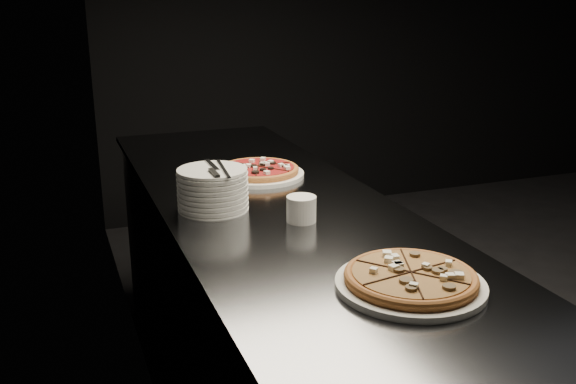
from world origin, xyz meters
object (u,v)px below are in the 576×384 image
object	(u,v)px
ramekin	(301,208)
plate_stack	(213,189)
pizza_tomato	(259,171)
pizza_mushroom	(411,279)
cutlery	(216,169)
counter	(277,329)

from	to	relation	value
ramekin	plate_stack	bearing A→B (deg)	136.81
pizza_tomato	plate_stack	size ratio (longest dim) A/B	1.54
pizza_mushroom	ramekin	distance (m)	0.52
pizza_tomato	plate_stack	bearing A→B (deg)	-129.32
cutlery	counter	bearing A→B (deg)	0.76
ramekin	pizza_mushroom	bearing A→B (deg)	-82.72
pizza_tomato	plate_stack	xyz separation A→B (m)	(-0.25, -0.31, 0.04)
plate_stack	ramekin	distance (m)	0.30
pizza_mushroom	plate_stack	bearing A→B (deg)	111.55
counter	pizza_mushroom	bearing A→B (deg)	-83.71
ramekin	cutlery	bearing A→B (deg)	138.08
counter	plate_stack	bearing A→B (deg)	175.86
cutlery	pizza_tomato	bearing A→B (deg)	53.33
plate_stack	pizza_tomato	bearing A→B (deg)	50.68
counter	pizza_tomato	distance (m)	0.58
cutlery	ramekin	world-z (taller)	cutlery
plate_stack	cutlery	bearing A→B (deg)	-62.38
pizza_tomato	cutlery	xyz separation A→B (m)	(-0.24, -0.33, 0.11)
counter	ramekin	world-z (taller)	ramekin
counter	ramekin	size ratio (longest dim) A/B	27.47
pizza_tomato	ramekin	distance (m)	0.51
counter	ramekin	bearing A→B (deg)	-86.42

